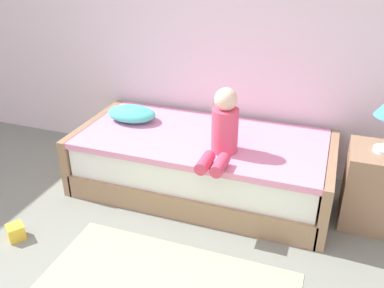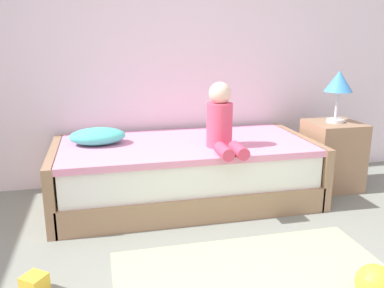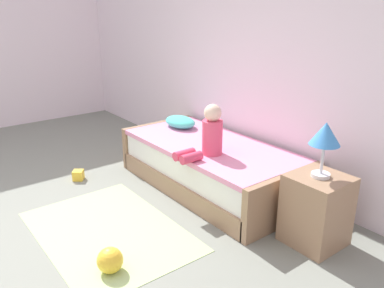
{
  "view_description": "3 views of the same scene",
  "coord_description": "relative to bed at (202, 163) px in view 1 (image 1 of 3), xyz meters",
  "views": [
    {
      "loc": [
        1.16,
        -0.88,
        1.97
      ],
      "look_at": [
        0.22,
        1.75,
        0.55
      ],
      "focal_mm": 38.7,
      "sensor_mm": 36.0,
      "label": 1
    },
    {
      "loc": [
        -0.45,
        -1.1,
        1.33
      ],
      "look_at": [
        0.22,
        1.75,
        0.55
      ],
      "focal_mm": 37.85,
      "sensor_mm": 36.0,
      "label": 2
    },
    {
      "loc": [
        3.2,
        -0.54,
        1.88
      ],
      "look_at": [
        0.22,
        1.75,
        0.55
      ],
      "focal_mm": 36.58,
      "sensor_mm": 36.0,
      "label": 3
    }
  ],
  "objects": [
    {
      "name": "nightstand",
      "position": [
        1.35,
        0.0,
        0.05
      ],
      "size": [
        0.44,
        0.44,
        0.6
      ],
      "primitive_type": "cube",
      "color": "#997556",
      "rests_on": "ground"
    },
    {
      "name": "bed",
      "position": [
        0.0,
        0.0,
        0.0
      ],
      "size": [
        2.11,
        1.0,
        0.5
      ],
      "color": "#997556",
      "rests_on": "ground"
    },
    {
      "name": "pillow",
      "position": [
        -0.69,
        0.1,
        0.32
      ],
      "size": [
        0.44,
        0.3,
        0.13
      ],
      "primitive_type": "ellipsoid",
      "color": "#4CCCBC",
      "rests_on": "bed"
    },
    {
      "name": "toy_block",
      "position": [
        -1.05,
        -1.08,
        -0.19
      ],
      "size": [
        0.16,
        0.16,
        0.11
      ],
      "primitive_type": "cube",
      "rotation": [
        0.0,
        0.0,
        0.93
      ],
      "color": "yellow",
      "rests_on": "ground"
    },
    {
      "name": "wall_rear",
      "position": [
        -0.22,
        0.6,
        1.2
      ],
      "size": [
        7.2,
        0.1,
        2.9
      ],
      "primitive_type": "cube",
      "color": "white",
      "rests_on": "ground"
    },
    {
      "name": "child_figure",
      "position": [
        0.23,
        -0.23,
        0.46
      ],
      "size": [
        0.2,
        0.51,
        0.5
      ],
      "color": "#E04C6B",
      "rests_on": "bed"
    }
  ]
}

